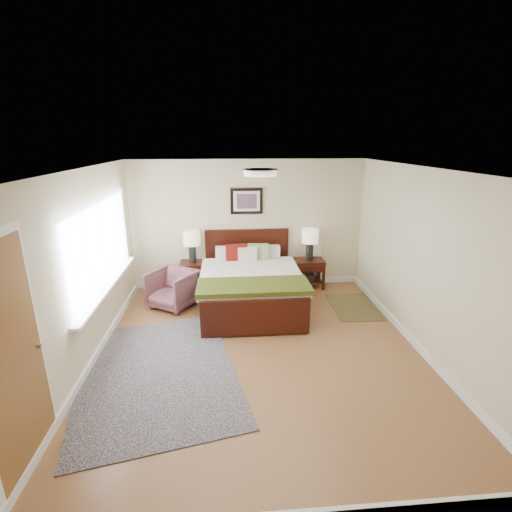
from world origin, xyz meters
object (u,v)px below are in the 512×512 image
lamp_left (192,241)px  rug_persian (158,371)px  nightstand_right (309,270)px  bed (251,278)px  lamp_right (310,239)px  nightstand_left (193,269)px  armchair (173,289)px

lamp_left → rug_persian: size_ratio=0.23×
nightstand_right → lamp_left: lamp_left is taller
bed → lamp_right: bearing=33.9°
bed → rug_persian: (-1.32, -1.86, -0.52)m
bed → nightstand_left: bearing=142.9°
lamp_right → rug_persian: 3.82m
bed → lamp_left: lamp_left is taller
lamp_left → rug_persian: 2.87m
bed → armchair: (-1.37, 0.11, -0.20)m
nightstand_left → bed: bearing=-37.1°
armchair → rug_persian: bearing=-56.2°
nightstand_right → rug_persian: 3.70m
rug_persian → nightstand_right: bearing=34.3°
nightstand_left → armchair: bearing=-114.4°
nightstand_right → lamp_right: size_ratio=0.95×
nightstand_left → rug_persian: 2.71m
armchair → rug_persian: (0.04, -1.97, -0.33)m
bed → armchair: bed is taller
bed → nightstand_left: 1.33m
lamp_right → rug_persian: lamp_right is taller
lamp_left → armchair: size_ratio=0.84×
bed → lamp_left: bearing=142.2°
nightstand_left → lamp_right: (2.28, 0.02, 0.54)m
bed → armchair: 1.39m
nightstand_left → lamp_left: size_ratio=0.95×
nightstand_left → nightstand_right: nightstand_left is taller
nightstand_left → rug_persian: size_ratio=0.22×
lamp_left → lamp_right: (2.28, 0.00, -0.01)m
lamp_left → nightstand_right: bearing=-0.3°
bed → rug_persian: bed is taller
nightstand_right → armchair: armchair is taller
lamp_left → nightstand_left: bearing=-90.0°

